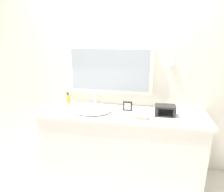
% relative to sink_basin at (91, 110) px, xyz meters
% --- Properties ---
extents(ground_plane, '(14.00, 14.00, 0.00)m').
position_rel_sink_basin_xyz_m(ground_plane, '(0.36, -0.28, -0.88)').
color(ground_plane, silver).
extents(wall_back, '(8.00, 0.18, 2.55)m').
position_rel_sink_basin_xyz_m(wall_back, '(0.36, 0.32, 0.40)').
color(wall_back, silver).
rests_on(wall_back, ground_plane).
extents(vanity_counter, '(2.03, 0.55, 0.86)m').
position_rel_sink_basin_xyz_m(vanity_counter, '(0.36, 0.02, -0.45)').
color(vanity_counter, beige).
rests_on(vanity_counter, ground_plane).
extents(sink_basin, '(0.50, 0.42, 0.17)m').
position_rel_sink_basin_xyz_m(sink_basin, '(0.00, 0.00, 0.00)').
color(sink_basin, white).
rests_on(sink_basin, vanity_counter).
extents(soap_bottle, '(0.06, 0.06, 0.16)m').
position_rel_sink_basin_xyz_m(soap_bottle, '(-0.38, 0.22, 0.04)').
color(soap_bottle, gold).
rests_on(soap_bottle, vanity_counter).
extents(appliance_box, '(0.23, 0.14, 0.12)m').
position_rel_sink_basin_xyz_m(appliance_box, '(0.88, 0.01, 0.04)').
color(appliance_box, black).
rests_on(appliance_box, vanity_counter).
extents(picture_frame, '(0.11, 0.01, 0.12)m').
position_rel_sink_basin_xyz_m(picture_frame, '(0.44, 0.08, 0.04)').
color(picture_frame, black).
rests_on(picture_frame, vanity_counter).
extents(hand_towel_near_sink, '(0.19, 0.14, 0.04)m').
position_rel_sink_basin_xyz_m(hand_towel_near_sink, '(1.17, -0.09, 0.00)').
color(hand_towel_near_sink, white).
rests_on(hand_towel_near_sink, vanity_counter).
extents(hand_towel_far_corner, '(0.15, 0.11, 0.04)m').
position_rel_sink_basin_xyz_m(hand_towel_far_corner, '(0.61, -0.12, 0.00)').
color(hand_towel_far_corner, '#B7A899').
rests_on(hand_towel_far_corner, vanity_counter).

